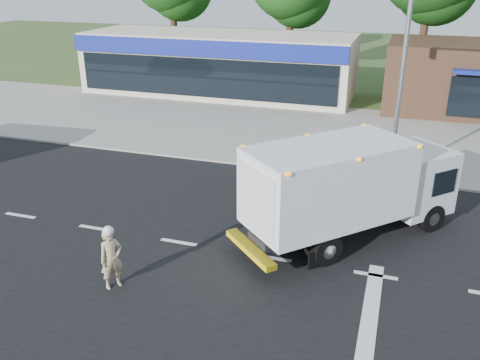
{
  "coord_description": "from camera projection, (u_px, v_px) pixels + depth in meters",
  "views": [
    {
      "loc": [
        3.13,
        -12.62,
        7.91
      ],
      "look_at": [
        -1.49,
        1.56,
        1.7
      ],
      "focal_mm": 38.0,
      "sensor_mm": 36.0,
      "label": 1
    }
  ],
  "objects": [
    {
      "name": "emergency_worker",
      "position": [
        111.0,
        258.0,
        13.35
      ],
      "size": [
        0.69,
        0.75,
        1.83
      ],
      "rotation": [
        0.0,
        0.0,
        0.97
      ],
      "color": "tan",
      "rests_on": "ground"
    },
    {
      "name": "brown_storefront",
      "position": [
        475.0,
        78.0,
        29.78
      ],
      "size": [
        10.0,
        6.7,
        4.0
      ],
      "color": "#382316",
      "rests_on": "ground"
    },
    {
      "name": "road_asphalt",
      "position": [
        272.0,
        258.0,
        15.02
      ],
      "size": [
        60.0,
        14.0,
        0.02
      ],
      "primitive_type": "cube",
      "color": "black",
      "rests_on": "ground"
    },
    {
      "name": "retail_strip_mall",
      "position": [
        219.0,
        63.0,
        34.31
      ],
      "size": [
        18.0,
        6.2,
        4.0
      ],
      "color": "beige",
      "rests_on": "ground"
    },
    {
      "name": "traffic_signal_pole",
      "position": [
        387.0,
        55.0,
        19.12
      ],
      "size": [
        3.51,
        0.25,
        8.0
      ],
      "color": "gray",
      "rests_on": "ground"
    },
    {
      "name": "ems_box_truck",
      "position": [
        349.0,
        184.0,
        15.45
      ],
      "size": [
        6.66,
        6.82,
        3.23
      ],
      "rotation": [
        0.0,
        0.0,
        0.81
      ],
      "color": "black",
      "rests_on": "ground"
    },
    {
      "name": "ground",
      "position": [
        272.0,
        258.0,
        15.02
      ],
      "size": [
        120.0,
        120.0,
        0.0
      ],
      "primitive_type": "plane",
      "color": "#385123",
      "rests_on": "ground"
    },
    {
      "name": "sidewalk",
      "position": [
        319.0,
        163.0,
        22.19
      ],
      "size": [
        60.0,
        2.4,
        0.12
      ],
      "primitive_type": "cube",
      "color": "gray",
      "rests_on": "ground"
    },
    {
      "name": "lane_markings",
      "position": [
        308.0,
        291.0,
        13.44
      ],
      "size": [
        55.2,
        7.0,
        0.01
      ],
      "color": "silver",
      "rests_on": "road_asphalt"
    },
    {
      "name": "parking_apron",
      "position": [
        338.0,
        128.0,
        27.3
      ],
      "size": [
        60.0,
        9.0,
        0.02
      ],
      "primitive_type": "cube",
      "color": "gray",
      "rests_on": "ground"
    }
  ]
}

